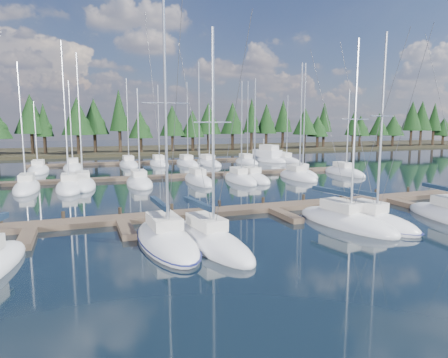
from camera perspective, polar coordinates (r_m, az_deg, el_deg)
name	(u,v)px	position (r m, az deg, el deg)	size (l,w,h in m)	color
ground	(220,188)	(44.64, -0.53, -1.28)	(260.00, 260.00, 0.00)	black
far_shore	(140,150)	(102.80, -11.85, 4.05)	(220.00, 30.00, 0.60)	black
main_dock	(272,209)	(33.17, 6.83, -4.28)	(44.00, 6.13, 0.90)	brown
back_docks	(179,168)	(63.23, -6.50, 1.63)	(50.00, 21.80, 0.40)	brown
front_sailboat_1	(166,240)	(24.49, -8.27, -8.61)	(3.55, 9.54, 15.19)	silver
front_sailboat_2	(210,241)	(24.11, -2.07, -8.79)	(3.98, 9.55, 13.24)	silver
front_sailboat_3	(345,221)	(29.98, 16.94, -5.76)	(4.42, 9.17, 13.61)	silver
front_sailboat_4	(371,222)	(30.35, 20.32, -5.74)	(4.54, 8.09, 13.99)	silver
back_sailboat_rows	(184,171)	(58.31, -5.74, 1.16)	(44.52, 32.04, 16.38)	silver
motor_yacht_right	(267,158)	(75.69, 6.19, 2.97)	(5.70, 10.70, 5.11)	silver
tree_line	(131,121)	(92.40, -13.18, 8.08)	(184.55, 11.96, 13.96)	black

